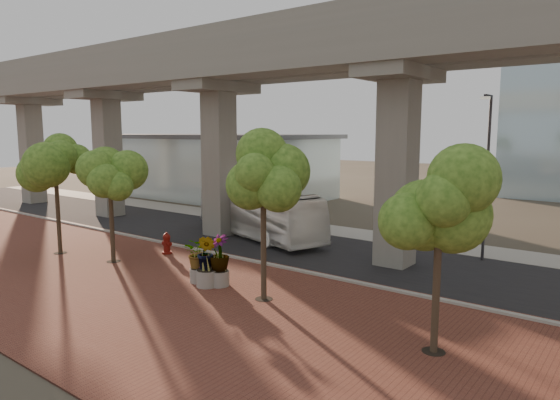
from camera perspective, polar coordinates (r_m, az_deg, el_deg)
The scene contains 18 objects.
ground at distance 27.05m, azimuth -0.62°, elevation -6.28°, with size 160.00×160.00×0.00m, color #3A352A.
brick_plaza at distance 21.57m, azimuth -14.06°, elevation -10.15°, with size 70.00×13.00×0.06m, color brown.
asphalt_road at distance 28.60m, azimuth 1.86°, elevation -5.46°, with size 90.00×8.00×0.04m, color black.
curb_strip at distance 25.54m, azimuth -3.41°, elevation -6.97°, with size 70.00×0.25×0.16m, color #99978F.
far_sidewalk at distance 33.13m, azimuth 7.42°, elevation -3.66°, with size 90.00×3.00×0.06m, color #99978F.
transit_viaduct at distance 27.84m, azimuth 1.93°, elevation 9.25°, with size 72.00×5.60×12.40m.
station_pavilion at distance 51.61m, azimuth -7.18°, elevation 4.03°, with size 23.00×13.00×6.30m.
transit_bus at distance 31.34m, azimuth -2.60°, elevation -1.38°, with size 2.67×11.36×3.17m, color white.
fire_hydrant at distance 27.62m, azimuth -12.81°, elevation -4.86°, with size 0.58×0.53×1.17m.
planter_front at distance 22.11m, azimuth -9.28°, elevation -6.28°, with size 1.78×1.78×1.95m.
planter_right at distance 21.43m, azimuth -6.98°, elevation -6.27°, with size 2.07×2.07×2.21m.
planter_left at distance 21.43m, azimuth -8.39°, elevation -6.27°, with size 2.02×2.02×2.22m.
street_tree_far_west at distance 29.01m, azimuth -24.32°, elevation 3.73°, with size 3.80×3.80×6.56m.
street_tree_near_west at distance 26.12m, azimuth -18.90°, elevation 2.67°, with size 3.18×3.18×5.85m.
street_tree_near_east at distance 18.99m, azimuth -1.93°, elevation 2.87°, with size 3.41×3.41×6.48m.
street_tree_far_east at distance 15.07m, azimuth 17.80°, elevation -0.99°, with size 3.74×3.74×6.05m.
streetlamp_west at distance 35.96m, azimuth -5.69°, elevation 4.07°, with size 0.36×1.06×7.28m.
streetlamp_east at distance 26.99m, azimuth 22.55°, elevation 3.54°, with size 0.41×1.21×8.33m.
Camera 1 is at (16.18, -20.65, 6.61)m, focal length 32.00 mm.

